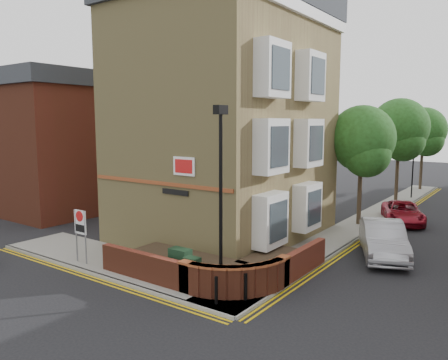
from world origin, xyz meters
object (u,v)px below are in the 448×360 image
lamppost (221,200)px  silver_car_near (383,239)px  utility_cabinet_large (180,265)px  zone_sign (80,226)px

lamppost → silver_car_near: bearing=67.4°
utility_cabinet_large → silver_car_near: (5.10, 7.58, 0.07)m
lamppost → zone_sign: lamppost is taller
utility_cabinet_large → zone_sign: (-4.70, -0.80, 0.92)m
zone_sign → silver_car_near: (9.80, 8.38, -0.86)m
lamppost → zone_sign: 6.85m
zone_sign → lamppost: bearing=6.1°
lamppost → utility_cabinet_large: (-1.90, 0.10, -2.62)m
lamppost → silver_car_near: (3.20, 7.68, -2.56)m
lamppost → silver_car_near: lamppost is taller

